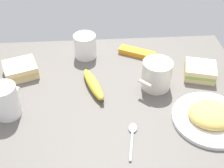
{
  "coord_description": "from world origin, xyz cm",
  "views": [
    {
      "loc": [
        4.89,
        70.32,
        64.26
      ],
      "look_at": [
        0.0,
        0.0,
        5.0
      ],
      "focal_mm": 46.73,
      "sensor_mm": 36.0,
      "label": 1
    }
  ],
  "objects": [
    {
      "name": "coffee_mug_spare",
      "position": [
        31.02,
        7.87,
        7.25
      ],
      "size": [
        7.66,
        9.88,
        10.21
      ],
      "color": "white",
      "rests_on": "tabletop"
    },
    {
      "name": "coffee_mug_black",
      "position": [
        8.45,
        -20.73,
        6.49
      ],
      "size": [
        8.01,
        10.3,
        8.71
      ],
      "color": "white",
      "rests_on": "tabletop"
    },
    {
      "name": "sandwich_side",
      "position": [
        -30.3,
        -5.74,
        4.2
      ],
      "size": [
        12.09,
        11.39,
        4.4
      ],
      "color": "beige",
      "rests_on": "tabletop"
    },
    {
      "name": "sandwich_main",
      "position": [
        30.49,
        -10.75,
        4.2
      ],
      "size": [
        13.08,
        12.44,
        4.4
      ],
      "color": "beige",
      "rests_on": "tabletop"
    },
    {
      "name": "spoon",
      "position": [
        -4.24,
        18.89,
        2.38
      ],
      "size": [
        3.86,
        12.94,
        0.8
      ],
      "color": "silver",
      "rests_on": "tabletop"
    },
    {
      "name": "banana",
      "position": [
        5.94,
        -1.8,
        3.65
      ],
      "size": [
        8.42,
        16.86,
        3.3
      ],
      "color": "yellow",
      "rests_on": "tabletop"
    },
    {
      "name": "tabletop",
      "position": [
        0.0,
        0.0,
        1.0
      ],
      "size": [
        90.0,
        64.0,
        2.0
      ],
      "primitive_type": "cube",
      "color": "#5B5651",
      "rests_on": "ground"
    },
    {
      "name": "coffee_mug_milky",
      "position": [
        -14.38,
        -1.55,
        6.89
      ],
      "size": [
        11.18,
        11.29,
        9.5
      ],
      "color": "silver",
      "rests_on": "tabletop"
    },
    {
      "name": "snack_bar",
      "position": [
        -10.88,
        -19.92,
        3.0
      ],
      "size": [
        14.02,
        9.85,
        2.0
      ],
      "primitive_type": "cube",
      "rotation": [
        0.0,
        0.0,
        -0.48
      ],
      "color": "orange",
      "rests_on": "tabletop"
    },
    {
      "name": "plate_of_food",
      "position": [
        -27.34,
        14.65,
        3.56
      ],
      "size": [
        21.92,
        21.92,
        4.63
      ],
      "color": "white",
      "rests_on": "tabletop"
    }
  ]
}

